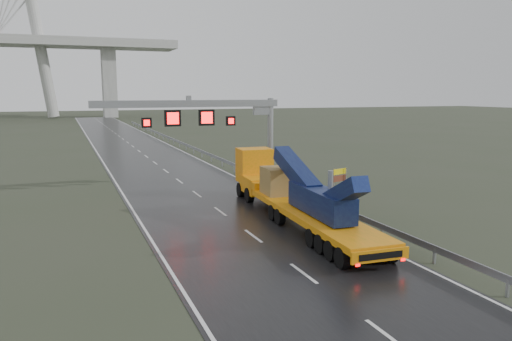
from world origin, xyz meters
name	(u,v)px	position (x,y,z in m)	size (l,w,h in m)	color
ground	(284,259)	(0.00, 0.00, 0.00)	(400.00, 400.00, 0.00)	#303827
road	(146,157)	(0.00, 40.00, 0.01)	(11.00, 200.00, 0.02)	black
guardrail	(219,159)	(6.10, 30.00, 0.70)	(0.20, 140.00, 1.40)	gray
sign_gantry	(215,119)	(2.10, 17.99, 5.61)	(14.90, 1.20, 7.42)	#9E9D99
heavy_haul_truck	(287,190)	(3.60, 7.51, 1.67)	(3.61, 18.44, 4.30)	orange
exit_sign_pair	(340,178)	(9.00, 10.18, 1.65)	(1.32, 0.49, 2.36)	gray
striped_barrier	(259,177)	(6.00, 18.37, 0.55)	(0.65, 0.35, 1.10)	red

